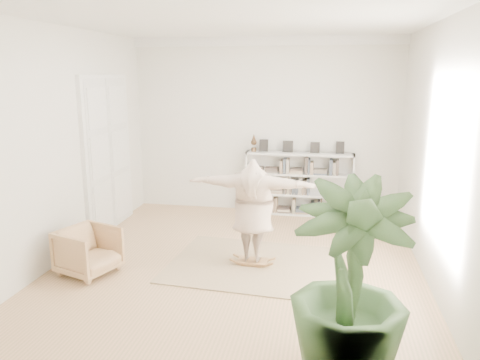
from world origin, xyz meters
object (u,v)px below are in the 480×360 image
(rocker_board, at_px, (253,261))
(houseplant, at_px, (349,285))
(armchair, at_px, (89,251))
(bookshelf, at_px, (299,184))
(person, at_px, (253,208))

(rocker_board, xyz_separation_m, houseplant, (1.30, -2.54, 0.91))
(armchair, relative_size, houseplant, 0.39)
(bookshelf, height_order, armchair, bookshelf)
(person, bearing_deg, rocker_board, 3.99)
(armchair, xyz_separation_m, person, (2.32, 0.73, 0.56))
(bookshelf, xyz_separation_m, person, (-0.52, -2.83, 0.27))
(bookshelf, relative_size, person, 1.13)
(bookshelf, xyz_separation_m, rocker_board, (-0.52, -2.83, -0.57))
(armchair, height_order, person, person)
(bookshelf, distance_m, person, 2.89)
(armchair, height_order, rocker_board, armchair)
(armchair, bearing_deg, person, -53.46)
(houseplant, bearing_deg, armchair, 153.39)
(person, bearing_deg, houseplant, 121.07)
(armchair, distance_m, rocker_board, 2.45)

